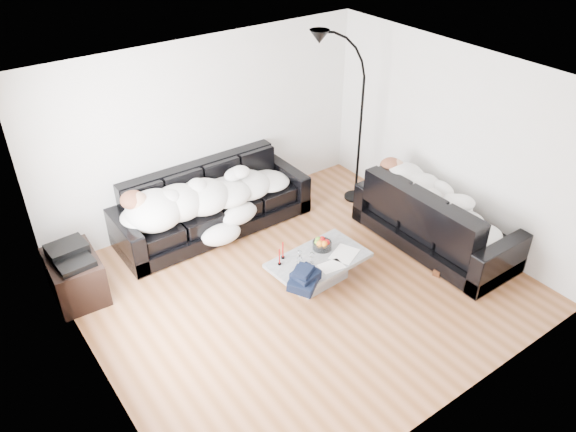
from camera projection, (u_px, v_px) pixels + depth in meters
ground at (302, 287)px, 7.00m from camera, size 5.00×5.00×0.00m
wall_back at (206, 130)px, 7.82m from camera, size 5.00×0.02×2.60m
wall_left at (83, 282)px, 5.06m from camera, size 0.02×4.50×2.60m
wall_right at (452, 141)px, 7.51m from camera, size 0.02×4.50×2.60m
ceiling at (306, 86)px, 5.58m from camera, size 5.00×5.00×0.00m
sofa_back at (212, 201)px, 7.85m from camera, size 2.77×0.96×0.90m
sofa_right at (436, 216)px, 7.51m from camera, size 0.96×2.25×0.91m
sleeper_back at (213, 190)px, 7.71m from camera, size 2.34×0.81×0.47m
sleeper_right at (439, 204)px, 7.41m from camera, size 0.81×1.93×0.47m
teal_cushion at (398, 180)px, 7.81m from camera, size 0.42×0.38×0.20m
coffee_table at (318, 270)px, 7.00m from camera, size 1.26×0.79×0.35m
fruit_bowl at (322, 243)px, 7.04m from camera, size 0.30×0.30×0.15m
wine_glass_a at (299, 256)px, 6.82m from camera, size 0.08×0.08×0.16m
wine_glass_b at (300, 262)px, 6.72m from camera, size 0.08×0.08×0.16m
wine_glass_c at (312, 258)px, 6.80m from camera, size 0.06×0.06×0.15m
candle_left at (279, 257)px, 6.74m from camera, size 0.05×0.05×0.22m
candle_right at (283, 250)px, 6.85m from camera, size 0.05×0.05×0.24m
newspaper_a at (344, 254)px, 6.97m from camera, size 0.45×0.40×0.01m
newspaper_b at (331, 266)px, 6.77m from camera, size 0.31×0.24×0.01m
navy_jacket at (303, 273)px, 6.39m from camera, size 0.48×0.45×0.19m
shoes at (440, 264)px, 7.31m from camera, size 0.45×0.35×0.10m
av_cabinet at (76, 277)px, 6.73m from camera, size 0.60×0.84×0.56m
stereo at (69, 253)px, 6.54m from camera, size 0.46×0.37×0.13m
floor_lamp at (360, 127)px, 8.16m from camera, size 0.88×0.39×2.38m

